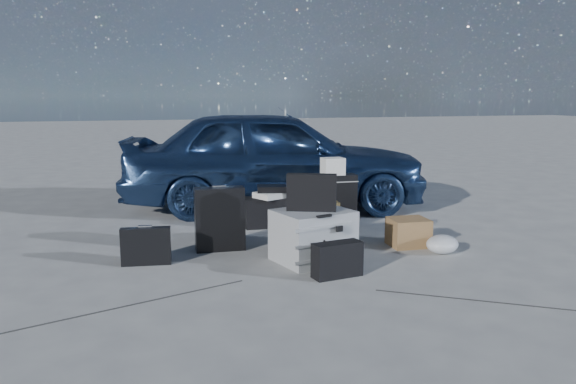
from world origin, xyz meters
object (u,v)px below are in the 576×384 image
object	(u,v)px
car	(275,158)
suitcase_right	(334,201)
briefcase	(146,246)
cardboard_box	(408,232)
suitcase_left	(220,219)
duffel_bag	(273,212)
green_bottle	(324,257)
pelican_case	(313,236)

from	to	relation	value
car	suitcase_right	world-z (taller)	car
briefcase	cardboard_box	distance (m)	2.45
suitcase_left	duffel_bag	bearing A→B (deg)	50.55
briefcase	green_bottle	distance (m)	1.52
car	suitcase_right	xyz separation A→B (m)	(0.31, -1.23, -0.35)
suitcase_left	duffel_bag	world-z (taller)	suitcase_left
car	cardboard_box	xyz separation A→B (m)	(0.71, -2.17, -0.51)
green_bottle	pelican_case	bearing A→B (deg)	84.32
duffel_bag	cardboard_box	distance (m)	1.56
duffel_bag	green_bottle	xyz separation A→B (m)	(-0.07, -1.73, -0.03)
suitcase_right	green_bottle	bearing A→B (deg)	-112.03
duffel_bag	cardboard_box	bearing A→B (deg)	-46.10
briefcase	suitcase_left	distance (m)	0.75
pelican_case	briefcase	distance (m)	1.44
pelican_case	cardboard_box	world-z (taller)	pelican_case
suitcase_left	cardboard_box	bearing A→B (deg)	-8.99
pelican_case	suitcase_left	world-z (taller)	suitcase_left
suitcase_right	green_bottle	world-z (taller)	suitcase_right
pelican_case	cardboard_box	distance (m)	1.06
briefcase	suitcase_left	bearing A→B (deg)	30.16
car	briefcase	size ratio (longest dim) A/B	9.07
suitcase_left	green_bottle	bearing A→B (deg)	-50.33
pelican_case	suitcase_right	distance (m)	1.31
suitcase_right	cardboard_box	world-z (taller)	suitcase_right
car	cardboard_box	bearing A→B (deg)	-150.09
cardboard_box	suitcase_left	bearing A→B (deg)	167.14
pelican_case	green_bottle	distance (m)	0.36
pelican_case	car	bearing A→B (deg)	67.54
pelican_case	suitcase_right	size ratio (longest dim) A/B	1.06
pelican_case	suitcase_left	xyz separation A→B (m)	(-0.71, 0.59, 0.07)
duffel_bag	pelican_case	bearing A→B (deg)	-87.84
pelican_case	duffel_bag	size ratio (longest dim) A/B	0.96
briefcase	green_bottle	world-z (taller)	briefcase
pelican_case	duffel_bag	distance (m)	1.38
pelican_case	suitcase_right	bearing A→B (deg)	45.66
pelican_case	cardboard_box	xyz separation A→B (m)	(1.04, 0.18, -0.09)
car	green_bottle	xyz separation A→B (m)	(-0.37, -2.71, -0.51)
suitcase_left	briefcase	bearing A→B (deg)	-154.90
briefcase	suitcase_right	world-z (taller)	suitcase_right
green_bottle	cardboard_box	bearing A→B (deg)	26.38
car	pelican_case	xyz separation A→B (m)	(-0.34, -2.36, -0.42)
suitcase_left	duffel_bag	size ratio (longest dim) A/B	0.92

